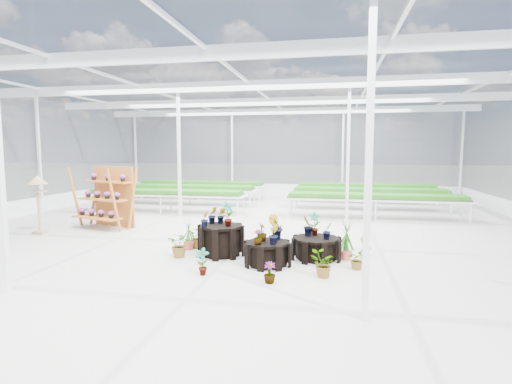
% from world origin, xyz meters
% --- Properties ---
extents(ground_plane, '(24.00, 24.00, 0.00)m').
position_xyz_m(ground_plane, '(0.00, 0.00, 0.00)').
color(ground_plane, gray).
rests_on(ground_plane, ground).
extents(greenhouse_shell, '(18.00, 24.00, 4.50)m').
position_xyz_m(greenhouse_shell, '(0.00, 0.00, 2.25)').
color(greenhouse_shell, white).
rests_on(greenhouse_shell, ground).
extents(steel_frame, '(18.00, 24.00, 4.50)m').
position_xyz_m(steel_frame, '(0.00, 0.00, 2.25)').
color(steel_frame, silver).
rests_on(steel_frame, ground).
extents(nursery_benches, '(16.00, 7.00, 0.84)m').
position_xyz_m(nursery_benches, '(0.00, 7.20, 0.42)').
color(nursery_benches, silver).
rests_on(nursery_benches, ground).
extents(plinth_tall, '(1.08, 1.08, 0.72)m').
position_xyz_m(plinth_tall, '(-0.02, -0.96, 0.36)').
color(plinth_tall, black).
rests_on(plinth_tall, ground).
extents(plinth_mid, '(1.10, 1.10, 0.51)m').
position_xyz_m(plinth_mid, '(1.18, -1.56, 0.26)').
color(plinth_mid, black).
rests_on(plinth_mid, ground).
extents(plinth_low, '(1.45, 1.45, 0.49)m').
position_xyz_m(plinth_low, '(2.18, -0.86, 0.25)').
color(plinth_low, black).
rests_on(plinth_low, ground).
extents(shelf_rack, '(2.03, 1.47, 1.94)m').
position_xyz_m(shelf_rack, '(-4.55, 1.54, 0.97)').
color(shelf_rack, '#A25B22').
rests_on(shelf_rack, ground).
extents(bird_table, '(0.47, 0.47, 1.73)m').
position_xyz_m(bird_table, '(-5.91, 0.35, 0.87)').
color(bird_table, '#9E7651').
rests_on(bird_table, ground).
extents(nursery_plants, '(4.63, 2.96, 1.29)m').
position_xyz_m(nursery_plants, '(0.96, -0.95, 0.43)').
color(nursery_plants, '#1F6215').
rests_on(nursery_plants, ground).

